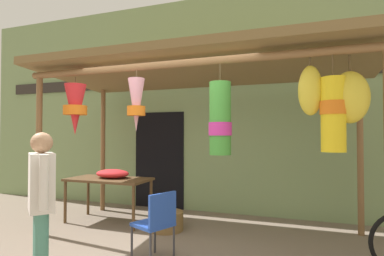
% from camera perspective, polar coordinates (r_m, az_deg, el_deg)
% --- Properties ---
extents(shop_facade, '(11.40, 0.29, 4.31)m').
position_cam_1_polar(shop_facade, '(6.26, 3.56, 4.49)').
color(shop_facade, '#7A9360').
rests_on(shop_facade, ground_plane).
extents(market_stall_canopy, '(5.16, 2.13, 2.70)m').
position_cam_1_polar(market_stall_canopy, '(4.60, 1.75, 9.17)').
color(market_stall_canopy, brown).
rests_on(market_stall_canopy, ground_plane).
extents(display_table, '(1.45, 0.71, 0.76)m').
position_cam_1_polar(display_table, '(5.66, -15.20, -9.77)').
color(display_table, brown).
rests_on(display_table, ground_plane).
extents(flower_heap_on_table, '(0.61, 0.43, 0.15)m').
position_cam_1_polar(flower_heap_on_table, '(5.65, -14.48, -8.20)').
color(flower_heap_on_table, red).
rests_on(flower_heap_on_table, display_table).
extents(folding_chair, '(0.53, 0.53, 0.84)m').
position_cam_1_polar(folding_chair, '(3.85, -6.52, -16.65)').
color(folding_chair, '#2347A8').
rests_on(folding_chair, ground_plane).
extents(wicker_basket_by_table, '(0.54, 0.54, 0.29)m').
position_cam_1_polar(wicker_basket_by_table, '(5.14, -4.78, -16.81)').
color(wicker_basket_by_table, brown).
rests_on(wicker_basket_by_table, ground_plane).
extents(shopper_by_bananas, '(0.48, 0.43, 1.55)m').
position_cam_1_polar(shopper_by_bananas, '(3.50, -26.21, -11.29)').
color(shopper_by_bananas, '#4C8E7A').
rests_on(shopper_by_bananas, ground_plane).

